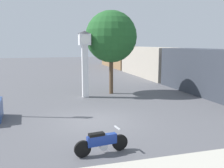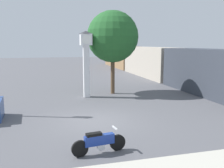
{
  "view_description": "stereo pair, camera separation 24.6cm",
  "coord_description": "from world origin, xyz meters",
  "px_view_note": "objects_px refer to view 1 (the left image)",
  "views": [
    {
      "loc": [
        -2.42,
        -11.79,
        3.81
      ],
      "look_at": [
        1.1,
        0.64,
        1.71
      ],
      "focal_mm": 40.0,
      "sensor_mm": 36.0,
      "label": 1
    },
    {
      "loc": [
        -2.18,
        -11.86,
        3.81
      ],
      "look_at": [
        1.1,
        0.64,
        1.71
      ],
      "focal_mm": 40.0,
      "sensor_mm": 36.0,
      "label": 2
    }
  ],
  "objects_px": {
    "clock_tower": "(85,54)",
    "freight_train": "(148,62)",
    "motorcycle": "(102,142)",
    "street_tree": "(111,37)"
  },
  "relations": [
    {
      "from": "clock_tower",
      "to": "street_tree",
      "type": "height_order",
      "value": "street_tree"
    },
    {
      "from": "motorcycle",
      "to": "clock_tower",
      "type": "xyz_separation_m",
      "value": [
        1.05,
        9.43,
        2.65
      ]
    },
    {
      "from": "clock_tower",
      "to": "freight_train",
      "type": "bearing_deg",
      "value": 47.26
    },
    {
      "from": "motorcycle",
      "to": "street_tree",
      "type": "height_order",
      "value": "street_tree"
    },
    {
      "from": "motorcycle",
      "to": "street_tree",
      "type": "xyz_separation_m",
      "value": [
        3.2,
        10.2,
        3.9
      ]
    },
    {
      "from": "clock_tower",
      "to": "freight_train",
      "type": "xyz_separation_m",
      "value": [
        9.27,
        10.03,
        -1.37
      ]
    },
    {
      "from": "clock_tower",
      "to": "street_tree",
      "type": "xyz_separation_m",
      "value": [
        2.14,
        0.77,
        1.24
      ]
    },
    {
      "from": "clock_tower",
      "to": "street_tree",
      "type": "relative_size",
      "value": 0.75
    },
    {
      "from": "freight_train",
      "to": "street_tree",
      "type": "height_order",
      "value": "street_tree"
    },
    {
      "from": "freight_train",
      "to": "clock_tower",
      "type": "bearing_deg",
      "value": -132.74
    }
  ]
}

